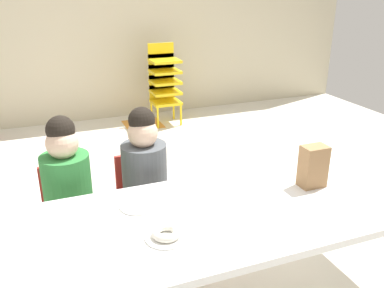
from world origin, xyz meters
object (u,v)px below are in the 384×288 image
Objects in this scene: paper_plate_near_edge at (166,237)px; donut_powdered_on_plate at (166,233)px; seated_child_near_camera at (67,181)px; paper_plate_center_table at (138,206)px; seated_child_middle_seat at (144,169)px; craft_table at (213,221)px; paper_bag_brown at (313,166)px; kid_chair_yellow_stack at (164,80)px.

paper_plate_near_edge is 1.48× the size of donut_powdered_on_plate.
seated_child_near_camera is at bearing 114.51° from donut_powdered_on_plate.
paper_plate_center_table is at bearing 98.46° from paper_plate_near_edge.
paper_plate_center_table is at bearing -108.23° from seated_child_middle_seat.
donut_powdered_on_plate is at bearing 0.00° from paper_plate_near_edge.
paper_bag_brown is at bearing 6.53° from craft_table.
paper_plate_near_edge is at bearing -97.80° from seated_child_middle_seat.
seated_child_middle_seat reaches higher than kid_chair_yellow_stack.
paper_plate_near_edge is at bearing 0.00° from donut_powdered_on_plate.
seated_child_near_camera is 7.55× the size of donut_powdered_on_plate.
seated_child_near_camera is (-0.59, 0.62, 0.02)m from craft_table.
seated_child_middle_seat is (-0.16, 0.62, 0.02)m from craft_table.
donut_powdered_on_plate is at bearing -107.46° from kid_chair_yellow_stack.
seated_child_middle_seat is at bearing 71.77° from paper_plate_center_table.
paper_plate_near_edge is 0.02m from donut_powdered_on_plate.
craft_table is 0.64m from seated_child_middle_seat.
craft_table is at bearing -31.25° from paper_plate_center_table.
kid_chair_yellow_stack is at bearing 72.54° from donut_powdered_on_plate.
paper_plate_near_edge reaches higher than craft_table.
paper_bag_brown is 0.87m from paper_plate_near_edge.
donut_powdered_on_plate is at bearing -81.54° from paper_plate_center_table.
paper_plate_near_edge is at bearing -168.33° from paper_bag_brown.
seated_child_near_camera is 1.00× the size of kid_chair_yellow_stack.
kid_chair_yellow_stack reaches higher than paper_plate_center_table.
seated_child_middle_seat is 2.52m from kid_chair_yellow_stack.
donut_powdered_on_plate is (-0.85, -0.17, -0.09)m from paper_bag_brown.
paper_plate_center_table is at bearing -109.95° from kid_chair_yellow_stack.
seated_child_middle_seat is 1.00× the size of kid_chair_yellow_stack.
kid_chair_yellow_stack is 4.18× the size of paper_bag_brown.
seated_child_near_camera is 0.80m from paper_plate_near_edge.
seated_child_near_camera is 1.31m from paper_bag_brown.
paper_bag_brown is 0.87m from donut_powdered_on_plate.
seated_child_middle_seat is at bearing 104.62° from craft_table.
seated_child_near_camera is 0.52m from paper_plate_center_table.
paper_bag_brown is 1.81× the size of donut_powdered_on_plate.
kid_chair_yellow_stack is at bearing 61.12° from seated_child_near_camera.
paper_plate_near_edge is (-0.10, -0.73, 0.02)m from seated_child_middle_seat.
seated_child_near_camera reaches higher than paper_bag_brown.
craft_table is at bearing -75.38° from seated_child_middle_seat.
paper_plate_near_edge is at bearing -65.49° from seated_child_near_camera.
paper_plate_center_table is 0.30m from donut_powdered_on_plate.
donut_powdered_on_plate is (0.00, 0.00, 0.02)m from paper_plate_near_edge.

